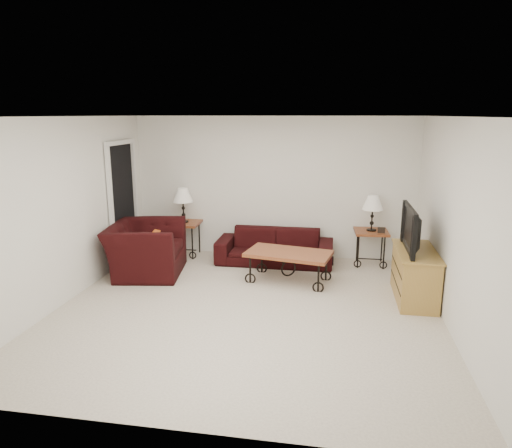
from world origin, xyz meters
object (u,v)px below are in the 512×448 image
Objects in this scene: coffee_table at (288,267)px; lamp_left at (183,205)px; side_table_right at (370,248)px; sofa at (275,247)px; lamp_right at (372,213)px; television at (417,229)px; side_table_left at (184,239)px; backpack at (327,256)px; tv_stand at (415,275)px; armchair at (146,249)px.

lamp_left is at bearing 152.31° from coffee_table.
sofa is at bearing -173.68° from side_table_right.
lamp_right is at bearing 39.25° from coffee_table.
side_table_right is at bearing -161.68° from television.
backpack is (2.59, -0.35, -0.09)m from side_table_left.
lamp_right is at bearing -0.00° from side_table_left.
side_table_right is 1.54m from tv_stand.
sofa is 1.69m from side_table_left.
lamp_right is (1.63, 0.18, 0.62)m from sofa.
backpack is at bearing -7.64° from side_table_left.
coffee_table is (-1.29, -1.06, -0.67)m from lamp_right.
lamp_left reaches higher than sofa.
lamp_left is at bearing 159.07° from tv_stand.
coffee_table is 1.08× the size of tv_stand.
lamp_left reaches higher than backpack.
armchair is (-3.60, -1.06, -0.50)m from lamp_right.
lamp_right is at bearing 0.00° from side_table_right.
backpack is at bearing 137.79° from tv_stand.
side_table_left is 1.03× the size of side_table_right.
coffee_table is (2.02, -1.06, -0.70)m from lamp_left.
lamp_right is at bearing -82.34° from armchair.
lamp_left is at bearing 160.56° from backpack.
lamp_left reaches higher than coffee_table.
tv_stand is at bearing 90.00° from television.
lamp_left is 2.38m from coffee_table.
backpack is at bearing -154.33° from side_table_right.
backpack is at bearing -154.33° from lamp_right.
television reaches higher than side_table_left.
television is at bearing -71.68° from side_table_right.
television is (0.48, -1.46, 0.10)m from lamp_right.
tv_stand is at bearing -20.93° from side_table_left.
tv_stand is (0.50, -1.46, 0.05)m from side_table_right.
television reaches higher than backpack.
television reaches higher than tv_stand.
lamp_right reaches higher than armchair.
armchair is 1.07× the size of tv_stand.
sofa reaches higher than backpack.
backpack is (-0.72, -0.35, -0.08)m from side_table_right.
tv_stand reaches higher than coffee_table.
lamp_right is 0.51× the size of tv_stand.
sofa is 3.29× the size of lamp_right.
tv_stand is (3.81, -1.46, -0.58)m from lamp_left.
side_table_right is at bearing -82.34° from armchair.
lamp_left is at bearing 173.90° from sofa.
backpack is (-1.22, 1.11, -0.14)m from tv_stand.
side_table_left is 3.36m from lamp_right.
tv_stand is 1.66m from backpack.
lamp_left is 4.12m from tv_stand.
side_table_right is 1.67m from coffee_table.
tv_stand is at bearing -12.56° from coffee_table.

